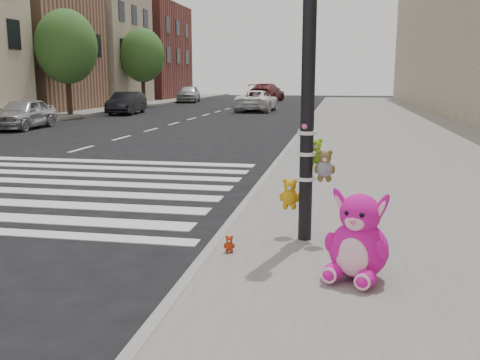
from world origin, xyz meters
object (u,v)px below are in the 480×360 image
(car_silver_far, at_px, (23,114))
(car_dark_far, at_px, (127,103))
(signal_pole, at_px, (308,100))
(pink_bunny, at_px, (358,243))
(red_teddy, at_px, (229,244))
(car_white_near, at_px, (257,101))

(car_silver_far, distance_m, car_dark_far, 9.38)
(signal_pole, relative_size, pink_bunny, 4.45)
(car_silver_far, bearing_deg, car_dark_far, 81.46)
(signal_pole, relative_size, red_teddy, 20.48)
(car_dark_far, xyz_separation_m, car_white_near, (6.98, 3.96, 0.01))
(pink_bunny, bearing_deg, car_dark_far, 137.42)
(red_teddy, xyz_separation_m, car_silver_far, (-11.60, 14.34, 0.39))
(pink_bunny, height_order, car_white_near, car_white_near)
(red_teddy, bearing_deg, car_silver_far, 118.77)
(red_teddy, bearing_deg, car_dark_far, 104.61)
(signal_pole, bearing_deg, car_dark_far, 117.07)
(car_dark_far, bearing_deg, car_white_near, 24.27)
(red_teddy, relative_size, car_silver_far, 0.05)
(car_silver_far, bearing_deg, pink_bunny, -53.51)
(car_dark_far, height_order, car_white_near, car_white_near)
(signal_pole, bearing_deg, car_white_near, 100.06)
(car_silver_far, bearing_deg, signal_pole, -52.34)
(car_silver_far, xyz_separation_m, car_white_near, (7.62, 13.32, 0.02))
(car_silver_far, relative_size, car_dark_far, 0.95)
(pink_bunny, relative_size, car_silver_far, 0.24)
(signal_pole, bearing_deg, pink_bunny, -64.78)
(red_teddy, distance_m, car_silver_far, 18.45)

